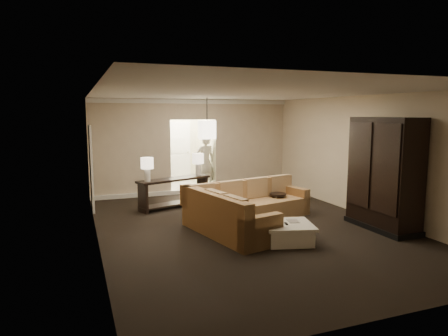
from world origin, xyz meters
name	(u,v)px	position (x,y,z in m)	size (l,w,h in m)	color
ground	(248,228)	(0.00, 0.00, 0.00)	(8.00, 8.00, 0.00)	black
wall_back	(194,147)	(0.00, 4.00, 1.40)	(6.00, 0.04, 2.80)	beige
wall_front	(393,202)	(0.00, -4.00, 1.40)	(6.00, 0.04, 2.80)	beige
wall_left	(95,169)	(-3.00, 0.00, 1.40)	(0.04, 8.00, 2.80)	beige
wall_right	(367,156)	(3.00, 0.00, 1.40)	(0.04, 8.00, 2.80)	beige
ceiling	(249,93)	(0.00, 0.00, 2.80)	(6.00, 8.00, 0.02)	silver
crown_molding	(194,102)	(0.00, 3.95, 2.73)	(6.00, 0.10, 0.12)	white
baseboard	(195,191)	(0.00, 3.95, 0.06)	(6.00, 0.10, 0.12)	white
side_door	(91,168)	(-2.97, 2.80, 1.05)	(0.05, 0.90, 2.10)	white
foyer	(182,147)	(0.00, 5.34, 1.30)	(1.44, 2.02, 2.80)	white
sectional_sofa	(245,209)	(0.03, 0.21, 0.35)	(3.08, 2.85, 0.88)	brown
coffee_table	(288,232)	(0.32, -1.12, 0.18)	(1.09, 1.09, 0.37)	silver
console_table	(174,190)	(-1.01, 2.34, 0.45)	(2.00, 1.07, 0.76)	black
armoire	(384,176)	(2.59, -1.03, 1.11)	(0.69, 1.60, 2.31)	black
drink_table	(278,199)	(1.14, 0.80, 0.36)	(0.40, 0.40, 0.50)	black
table_lamp_left	(147,166)	(-1.72, 2.09, 1.14)	(0.30, 0.30, 0.58)	silver
table_lamp_right	(198,161)	(-0.29, 2.59, 1.14)	(0.30, 0.30, 0.58)	silver
pendant_light	(207,130)	(0.00, 2.70, 1.95)	(0.38, 0.38, 1.09)	black
person	(205,159)	(0.45, 4.30, 0.96)	(0.70, 0.46, 1.93)	#ECE6C8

